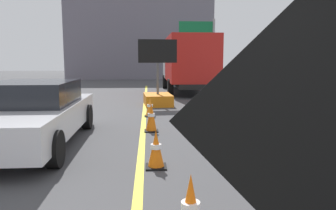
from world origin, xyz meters
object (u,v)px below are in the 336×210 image
at_px(traffic_cone_mid_lane, 156,149).
at_px(box_truck, 188,62).
at_px(traffic_cone_far_lane, 151,117).
at_px(roadwork_sign, 328,134).
at_px(pickup_car, 30,113).
at_px(traffic_cone_curbside, 150,107).
at_px(highway_guide_sign, 204,40).
at_px(arrow_board_trailer, 158,93).

bearing_deg(traffic_cone_mid_lane, box_truck, 80.72).
height_order(traffic_cone_mid_lane, traffic_cone_far_lane, traffic_cone_far_lane).
bearing_deg(traffic_cone_mid_lane, roadwork_sign, -78.34).
height_order(roadwork_sign, pickup_car, roadwork_sign).
height_order(pickup_car, traffic_cone_far_lane, pickup_car).
distance_m(traffic_cone_mid_lane, traffic_cone_curbside, 5.17).
height_order(box_truck, pickup_car, box_truck).
height_order(traffic_cone_far_lane, traffic_cone_curbside, traffic_cone_far_lane).
xyz_separation_m(roadwork_sign, traffic_cone_curbside, (-0.87, 9.01, -1.16)).
bearing_deg(roadwork_sign, highway_guide_sign, 81.88).
relative_size(pickup_car, traffic_cone_curbside, 7.69).
relative_size(pickup_car, traffic_cone_far_lane, 6.35).
relative_size(roadwork_sign, traffic_cone_far_lane, 3.02).
bearing_deg(arrow_board_trailer, traffic_cone_mid_lane, -91.88).
relative_size(roadwork_sign, traffic_cone_curbside, 3.66).
bearing_deg(highway_guide_sign, traffic_cone_mid_lane, -101.92).
xyz_separation_m(arrow_board_trailer, pickup_car, (-2.98, -6.23, 0.22)).
height_order(pickup_car, traffic_cone_curbside, pickup_car).
relative_size(box_truck, pickup_car, 1.50).
bearing_deg(traffic_cone_curbside, highway_guide_sign, 73.70).
height_order(traffic_cone_mid_lane, traffic_cone_curbside, traffic_cone_mid_lane).
bearing_deg(pickup_car, traffic_cone_far_lane, 23.12).
distance_m(pickup_car, highway_guide_sign, 19.29).
distance_m(roadwork_sign, traffic_cone_far_lane, 6.87).
bearing_deg(traffic_cone_far_lane, box_truck, 77.93).
bearing_deg(arrow_board_trailer, roadwork_sign, -87.43).
height_order(roadwork_sign, traffic_cone_mid_lane, roadwork_sign).
bearing_deg(roadwork_sign, traffic_cone_mid_lane, 101.66).
bearing_deg(box_truck, arrow_board_trailer, -109.63).
xyz_separation_m(highway_guide_sign, traffic_cone_mid_lane, (-4.13, -19.58, -3.10)).
distance_m(roadwork_sign, pickup_car, 6.65).
relative_size(box_truck, traffic_cone_curbside, 11.51).
relative_size(arrow_board_trailer, traffic_cone_curbside, 4.23).
relative_size(highway_guide_sign, traffic_cone_far_lane, 6.47).
height_order(roadwork_sign, arrow_board_trailer, arrow_board_trailer).
xyz_separation_m(roadwork_sign, box_truck, (1.40, 17.22, 0.27)).
xyz_separation_m(roadwork_sign, pickup_car, (-3.51, 5.59, -0.77)).
relative_size(arrow_board_trailer, box_truck, 0.37).
bearing_deg(highway_guide_sign, arrow_board_trailer, -108.47).
relative_size(traffic_cone_mid_lane, traffic_cone_curbside, 1.03).
height_order(arrow_board_trailer, box_truck, box_truck).
bearing_deg(traffic_cone_curbside, traffic_cone_mid_lane, -89.11).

